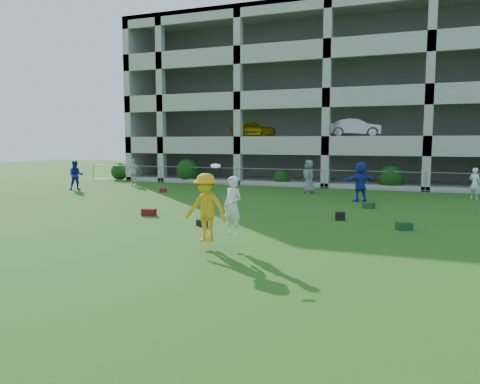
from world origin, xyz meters
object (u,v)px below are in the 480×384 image
at_px(bystander_e, 475,184).
at_px(frisbee_contest, 211,207).
at_px(bystander_b, 133,173).
at_px(parking_garage, 347,103).
at_px(crate_d, 340,216).
at_px(bystander_d, 360,182).
at_px(bystander_c, 309,177).
at_px(bystander_a, 76,175).

bearing_deg(bystander_e, frisbee_contest, 95.52).
height_order(bystander_b, parking_garage, parking_garage).
relative_size(bystander_e, crate_d, 4.68).
bearing_deg(frisbee_contest, bystander_d, 78.04).
bearing_deg(bystander_c, bystander_d, 6.88).
distance_m(bystander_b, parking_garage, 17.73).
xyz_separation_m(bystander_d, bystander_e, (5.37, 2.98, -0.17)).
height_order(bystander_d, bystander_e, bystander_d).
xyz_separation_m(bystander_d, frisbee_contest, (-2.54, -12.02, 0.18)).
bearing_deg(crate_d, bystander_a, 162.78).
height_order(bystander_c, bystander_d, bystander_d).
xyz_separation_m(bystander_c, parking_garage, (0.23, 12.05, 5.05)).
distance_m(bystander_a, crate_d, 17.81).
distance_m(bystander_c, frisbee_contest, 14.59).
relative_size(bystander_a, bystander_c, 0.93).
bearing_deg(parking_garage, bystander_c, -91.07).
xyz_separation_m(bystander_b, parking_garage, (12.29, 11.70, 5.13)).
distance_m(bystander_d, bystander_e, 6.14).
xyz_separation_m(bystander_d, crate_d, (0.01, -5.92, -0.84)).
height_order(bystander_b, crate_d, bystander_b).
distance_m(bystander_c, crate_d, 9.10).
bearing_deg(bystander_a, parking_garage, 6.76).
bearing_deg(bystander_c, crate_d, -23.72).
bearing_deg(crate_d, bystander_b, 149.96).
bearing_deg(crate_d, bystander_d, 90.06).
distance_m(bystander_e, parking_garage, 15.23).
height_order(bystander_e, crate_d, bystander_e).
height_order(crate_d, frisbee_contest, frisbee_contest).
relative_size(bystander_c, parking_garage, 0.06).
bearing_deg(crate_d, parking_garage, 98.24).
xyz_separation_m(bystander_b, bystander_c, (12.07, -0.35, 0.08)).
relative_size(bystander_e, parking_garage, 0.05).
xyz_separation_m(bystander_e, crate_d, (-5.36, -8.89, -0.67)).
relative_size(bystander_b, bystander_d, 0.90).
height_order(bystander_c, frisbee_contest, frisbee_contest).
bearing_deg(bystander_c, parking_garage, 134.53).
height_order(bystander_c, bystander_e, bystander_c).
distance_m(bystander_c, bystander_d, 4.09).
height_order(crate_d, parking_garage, parking_garage).
bearing_deg(bystander_a, bystander_d, -38.46).
height_order(bystander_b, bystander_d, bystander_d).
relative_size(bystander_a, crate_d, 5.12).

